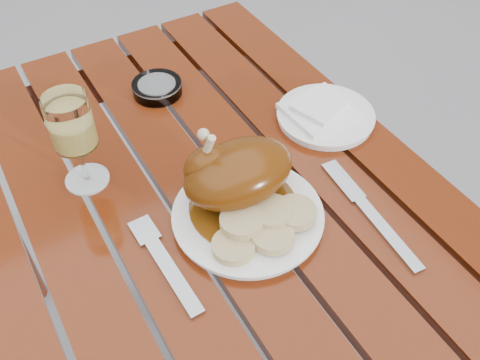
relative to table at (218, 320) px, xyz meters
name	(u,v)px	position (x,y,z in m)	size (l,w,h in m)	color
table	(218,320)	(0.00, 0.00, 0.00)	(0.80, 1.20, 0.75)	maroon
dinner_plate	(248,216)	(0.04, -0.05, 0.38)	(0.25, 0.25, 0.02)	white
roast_duck	(235,173)	(0.05, 0.00, 0.44)	(0.20, 0.18, 0.14)	#5D310A
bread_dumplings	(263,225)	(0.04, -0.09, 0.41)	(0.19, 0.11, 0.03)	tan
wine_glass	(76,142)	(-0.16, 0.18, 0.47)	(0.08, 0.08, 0.18)	#F9E271
side_plate	(325,116)	(0.31, 0.10, 0.38)	(0.20, 0.20, 0.02)	white
napkin	(319,110)	(0.30, 0.11, 0.40)	(0.13, 0.12, 0.01)	white
ashtray	(157,88)	(0.06, 0.35, 0.39)	(0.10, 0.10, 0.03)	#B2B7BC
fork	(168,268)	(-0.11, -0.07, 0.38)	(0.02, 0.19, 0.01)	gray
knife	(377,221)	(0.23, -0.16, 0.38)	(0.02, 0.22, 0.01)	gray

